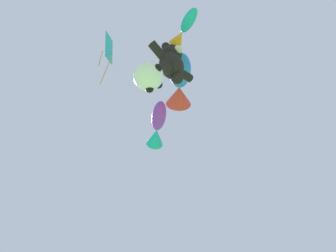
% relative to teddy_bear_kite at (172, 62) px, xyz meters
% --- Properties ---
extents(teddy_bear_kite, '(1.96, 0.86, 1.99)m').
position_rel_teddy_bear_kite_xyz_m(teddy_bear_kite, '(0.00, 0.00, 0.00)').
color(teddy_bear_kite, black).
extents(soccer_ball_kite, '(0.97, 0.96, 0.89)m').
position_rel_teddy_bear_kite_xyz_m(soccer_ball_kite, '(-0.73, 0.23, -1.63)').
color(soccer_ball_kite, white).
extents(fish_kite_violet, '(1.95, 2.31, 0.77)m').
position_rel_teddy_bear_kite_xyz_m(fish_kite_violet, '(2.31, 3.20, 1.56)').
color(fish_kite_violet, purple).
extents(fish_kite_cobalt, '(2.23, 2.30, 1.04)m').
position_rel_teddy_bear_kite_xyz_m(fish_kite_cobalt, '(1.34, 0.88, 1.32)').
color(fish_kite_cobalt, blue).
extents(fish_kite_teal, '(0.86, 1.53, 0.50)m').
position_rel_teddy_bear_kite_xyz_m(fish_kite_teal, '(-0.20, -0.81, 1.08)').
color(fish_kite_teal, '#19ADB2').
extents(diamond_kite, '(1.07, 0.96, 3.09)m').
position_rel_teddy_bear_kite_xyz_m(diamond_kite, '(-1.48, 1.94, 1.74)').
color(diamond_kite, '#19ADB2').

